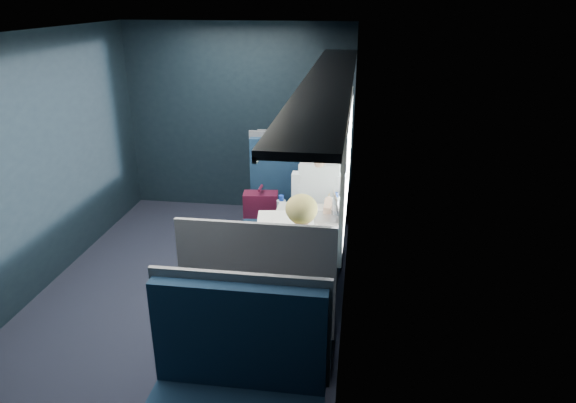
# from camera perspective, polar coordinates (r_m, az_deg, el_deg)

# --- Properties ---
(ground) EXTENTS (2.80, 4.20, 0.01)m
(ground) POSITION_cam_1_polar(r_m,az_deg,el_deg) (4.97, -10.48, -9.71)
(ground) COLOR black
(room_shell) EXTENTS (3.00, 4.40, 2.40)m
(room_shell) POSITION_cam_1_polar(r_m,az_deg,el_deg) (4.38, -11.53, 7.01)
(room_shell) COLOR black
(room_shell) RESTS_ON ground
(table) EXTENTS (0.62, 1.00, 0.74)m
(table) POSITION_cam_1_polar(r_m,az_deg,el_deg) (4.44, 1.70, -3.52)
(table) COLOR #54565E
(table) RESTS_ON ground
(seat_bay_near) EXTENTS (1.05, 0.62, 1.26)m
(seat_bay_near) POSITION_cam_1_polar(r_m,az_deg,el_deg) (5.35, 0.59, -1.73)
(seat_bay_near) COLOR #0B1C33
(seat_bay_near) RESTS_ON ground
(seat_bay_far) EXTENTS (1.04, 0.62, 1.26)m
(seat_bay_far) POSITION_cam_1_polar(r_m,az_deg,el_deg) (3.84, -2.61, -12.32)
(seat_bay_far) COLOR #0B1C33
(seat_bay_far) RESTS_ON ground
(seat_row_front) EXTENTS (1.04, 0.51, 1.16)m
(seat_row_front) POSITION_cam_1_polar(r_m,az_deg,el_deg) (6.21, 1.85, 1.57)
(seat_row_front) COLOR #0B1C33
(seat_row_front) RESTS_ON ground
(man) EXTENTS (0.53, 0.56, 1.32)m
(man) POSITION_cam_1_polar(r_m,az_deg,el_deg) (5.05, 3.35, 0.40)
(man) COLOR black
(man) RESTS_ON ground
(woman) EXTENTS (0.53, 0.56, 1.32)m
(woman) POSITION_cam_1_polar(r_m,az_deg,el_deg) (3.78, 1.52, -7.28)
(woman) COLOR black
(woman) RESTS_ON ground
(papers) EXTENTS (0.63, 0.83, 0.01)m
(papers) POSITION_cam_1_polar(r_m,az_deg,el_deg) (4.34, -0.07, -3.01)
(papers) COLOR white
(papers) RESTS_ON table
(laptop) EXTENTS (0.27, 0.32, 0.22)m
(laptop) POSITION_cam_1_polar(r_m,az_deg,el_deg) (4.52, 4.81, -1.22)
(laptop) COLOR silver
(laptop) RESTS_ON table
(bottle_small) EXTENTS (0.06, 0.06, 0.22)m
(bottle_small) POSITION_cam_1_polar(r_m,az_deg,el_deg) (4.59, 5.35, -0.41)
(bottle_small) COLOR silver
(bottle_small) RESTS_ON table
(cup) EXTENTS (0.08, 0.08, 0.10)m
(cup) POSITION_cam_1_polar(r_m,az_deg,el_deg) (4.76, 5.27, -0.17)
(cup) COLOR white
(cup) RESTS_ON table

